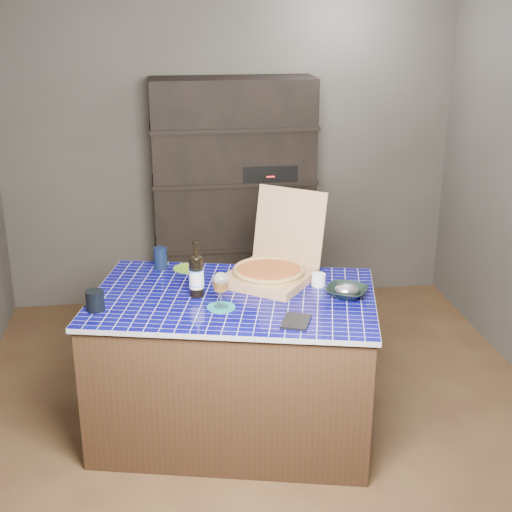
{
  "coord_description": "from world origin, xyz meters",
  "views": [
    {
      "loc": [
        -0.55,
        -3.7,
        2.34
      ],
      "look_at": [
        -0.04,
        0.0,
        0.98
      ],
      "focal_mm": 50.0,
      "sensor_mm": 36.0,
      "label": 1
    }
  ],
  "objects": [
    {
      "name": "mead_bottle",
      "position": [
        -0.38,
        -0.16,
        0.95
      ],
      "size": [
        0.08,
        0.08,
        0.31
      ],
      "color": "black",
      "rests_on": "kitchen_island"
    },
    {
      "name": "wine_glass",
      "position": [
        -0.27,
        -0.34,
        0.97
      ],
      "size": [
        0.09,
        0.09,
        0.19
      ],
      "color": "white",
      "rests_on": "teal_trivet"
    },
    {
      "name": "bowl",
      "position": [
        0.41,
        -0.28,
        0.86
      ],
      "size": [
        0.3,
        0.3,
        0.05
      ],
      "primitive_type": "imported",
      "rotation": [
        0.0,
        0.0,
        -0.53
      ],
      "color": "black",
      "rests_on": "kitchen_island"
    },
    {
      "name": "green_trivet",
      "position": [
        -0.42,
        0.26,
        0.83
      ],
      "size": [
        0.17,
        0.17,
        0.01
      ],
      "primitive_type": "cylinder",
      "color": "#649920",
      "rests_on": "kitchen_island"
    },
    {
      "name": "teal_trivet",
      "position": [
        -0.27,
        -0.34,
        0.83
      ],
      "size": [
        0.15,
        0.15,
        0.01
      ],
      "primitive_type": "cylinder",
      "color": "#167374",
      "rests_on": "kitchen_island"
    },
    {
      "name": "shelving_unit",
      "position": [
        0.0,
        1.53,
        0.9
      ],
      "size": [
        1.2,
        0.41,
        1.8
      ],
      "color": "black",
      "rests_on": "floor"
    },
    {
      "name": "kitchen_island",
      "position": [
        -0.19,
        -0.19,
        0.42
      ],
      "size": [
        1.7,
        1.28,
        0.83
      ],
      "rotation": [
        0.0,
        0.0,
        -0.23
      ],
      "color": "#3F2418",
      "rests_on": "floor"
    },
    {
      "name": "pizza_box",
      "position": [
        0.05,
        0.01,
        0.9
      ],
      "size": [
        0.66,
        0.68,
        0.47
      ],
      "rotation": [
        0.0,
        0.0,
        -0.63
      ],
      "color": "tan",
      "rests_on": "kitchen_island"
    },
    {
      "name": "navy_cup",
      "position": [
        -0.57,
        0.28,
        0.89
      ],
      "size": [
        0.08,
        0.08,
        0.13
      ],
      "primitive_type": "cylinder",
      "color": "black",
      "rests_on": "kitchen_island"
    },
    {
      "name": "room",
      "position": [
        0.0,
        0.0,
        1.25
      ],
      "size": [
        3.5,
        3.5,
        3.5
      ],
      "color": "brown",
      "rests_on": "ground"
    },
    {
      "name": "white_jar",
      "position": [
        0.29,
        -0.11,
        0.86
      ],
      "size": [
        0.08,
        0.08,
        0.07
      ],
      "primitive_type": "cylinder",
      "color": "white",
      "rests_on": "kitchen_island"
    },
    {
      "name": "foil_contents",
      "position": [
        0.41,
        -0.28,
        0.87
      ],
      "size": [
        0.13,
        0.11,
        0.06
      ],
      "primitive_type": "ellipsoid",
      "color": "silver",
      "rests_on": "bowl"
    },
    {
      "name": "dvd_case",
      "position": [
        0.08,
        -0.57,
        0.84
      ],
      "size": [
        0.18,
        0.21,
        0.01
      ],
      "primitive_type": "cube",
      "rotation": [
        0.0,
        0.0,
        -0.37
      ],
      "color": "black",
      "rests_on": "kitchen_island"
    },
    {
      "name": "tumbler",
      "position": [
        -0.91,
        -0.28,
        0.88
      ],
      "size": [
        0.09,
        0.09,
        0.11
      ],
      "primitive_type": "cylinder",
      "color": "black",
      "rests_on": "kitchen_island"
    }
  ]
}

